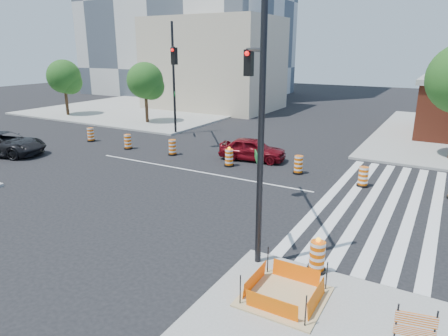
{
  "coord_description": "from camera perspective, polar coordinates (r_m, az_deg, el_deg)",
  "views": [
    {
      "loc": [
        12.3,
        -18.08,
        6.76
      ],
      "look_at": [
        3.45,
        -2.67,
        1.4
      ],
      "focal_mm": 32.0,
      "sensor_mm": 36.0,
      "label": 1
    }
  ],
  "objects": [
    {
      "name": "sidewalk_nw",
      "position": [
        47.59,
        -10.19,
        8.44
      ],
      "size": [
        22.0,
        22.0,
        0.15
      ],
      "primitive_type": "cube",
      "color": "gray",
      "rests_on": "ground"
    },
    {
      "name": "crosswalk_east",
      "position": [
        19.35,
        23.97,
        -5.17
      ],
      "size": [
        6.75,
        13.5,
        0.01
      ],
      "color": "silver",
      "rests_on": "ground"
    },
    {
      "name": "ground",
      "position": [
        22.89,
        -4.18,
        -0.44
      ],
      "size": [
        120.0,
        120.0,
        0.0
      ],
      "primitive_type": "plane",
      "color": "black",
      "rests_on": "ground"
    },
    {
      "name": "beige_midrise",
      "position": [
        46.91,
        -1.43,
        14.62
      ],
      "size": [
        14.0,
        10.0,
        10.0
      ],
      "primitive_type": "cube",
      "color": "#C0AF93",
      "rests_on": "ground"
    },
    {
      "name": "median_drum_2",
      "position": [
        26.39,
        -7.38,
        2.87
      ],
      "size": [
        0.6,
        0.6,
        1.02
      ],
      "color": "black",
      "rests_on": "ground"
    },
    {
      "name": "signal_pole_se",
      "position": [
        13.39,
        4.63,
        9.93
      ],
      "size": [
        3.38,
        5.58,
        8.45
      ],
      "rotation": [
        0.0,
        0.0,
        2.11
      ],
      "color": "black",
      "rests_on": "ground"
    },
    {
      "name": "red_coupe",
      "position": [
        24.95,
        4.1,
        2.7
      ],
      "size": [
        4.35,
        2.25,
        1.42
      ],
      "primitive_type": "imported",
      "rotation": [
        0.0,
        0.0,
        1.71
      ],
      "color": "#610810",
      "rests_on": "ground"
    },
    {
      "name": "excavation_pit",
      "position": [
        11.67,
        8.58,
        -17.51
      ],
      "size": [
        2.2,
        2.2,
        0.9
      ],
      "color": "tan",
      "rests_on": "ground"
    },
    {
      "name": "dark_suv",
      "position": [
        29.9,
        -28.89,
        3.07
      ],
      "size": [
        5.85,
        3.91,
        1.49
      ],
      "primitive_type": "imported",
      "rotation": [
        0.0,
        0.0,
        1.86
      ],
      "color": "black",
      "rests_on": "ground"
    },
    {
      "name": "median_drum_3",
      "position": [
        23.67,
        0.73,
        1.41
      ],
      "size": [
        0.6,
        0.6,
        1.18
      ],
      "color": "black",
      "rests_on": "ground"
    },
    {
      "name": "median_drum_1",
      "position": [
        28.56,
        -13.57,
        3.6
      ],
      "size": [
        0.6,
        0.6,
        1.02
      ],
      "color": "black",
      "rests_on": "ground"
    },
    {
      "name": "median_drum_4",
      "position": [
        22.64,
        10.58,
        0.38
      ],
      "size": [
        0.6,
        0.6,
        1.02
      ],
      "color": "black",
      "rests_on": "ground"
    },
    {
      "name": "signal_pole_nw",
      "position": [
        30.63,
        -7.19,
        13.81
      ],
      "size": [
        4.08,
        5.22,
        8.57
      ],
      "rotation": [
        0.0,
        0.0,
        -0.91
      ],
      "color": "black",
      "rests_on": "ground"
    },
    {
      "name": "pit_drum",
      "position": [
        12.8,
        13.15,
        -12.33
      ],
      "size": [
        0.58,
        0.58,
        1.15
      ],
      "color": "black",
      "rests_on": "ground"
    },
    {
      "name": "tree_north_b",
      "position": [
        37.65,
        -11.12,
        11.87
      ],
      "size": [
        3.3,
        3.28,
        5.58
      ],
      "color": "#382314",
      "rests_on": "ground"
    },
    {
      "name": "barricade",
      "position": [
        10.63,
        25.67,
        -19.63
      ],
      "size": [
        0.89,
        0.22,
        1.06
      ],
      "rotation": [
        0.0,
        0.0,
        0.2
      ],
      "color": "#E85C04",
      "rests_on": "ground"
    },
    {
      "name": "lane_centerline",
      "position": [
        22.89,
        -4.18,
        -0.43
      ],
      "size": [
        14.0,
        0.12,
        0.01
      ],
      "primitive_type": "cube",
      "color": "silver",
      "rests_on": "ground"
    },
    {
      "name": "median_drum_0",
      "position": [
        31.71,
        -18.5,
        4.48
      ],
      "size": [
        0.6,
        0.6,
        1.02
      ],
      "color": "black",
      "rests_on": "ground"
    },
    {
      "name": "tree_north_a",
      "position": [
        44.23,
        -21.82,
        11.79
      ],
      "size": [
        3.37,
        3.34,
        5.68
      ],
      "color": "#382314",
      "rests_on": "ground"
    },
    {
      "name": "median_drum_5",
      "position": [
        21.38,
        19.26,
        -1.27
      ],
      "size": [
        0.6,
        0.6,
        1.02
      ],
      "color": "black",
      "rests_on": "ground"
    }
  ]
}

